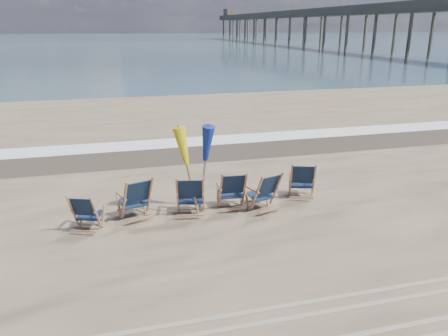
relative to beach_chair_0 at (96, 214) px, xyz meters
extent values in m
plane|color=#3C5664|center=(3.06, 126.80, -0.46)|extent=(400.00, 400.00, 0.00)
cube|color=silver|center=(3.06, 7.10, -0.45)|extent=(200.00, 1.40, 0.01)
cube|color=#42362A|center=(3.06, 5.60, -0.45)|extent=(200.00, 2.60, 0.00)
cylinder|color=#A46E49|center=(2.10, 0.44, 0.59)|extent=(0.06, 0.06, 2.10)
cone|color=gold|center=(2.10, 0.44, 1.17)|extent=(0.30, 0.30, 0.85)
cylinder|color=#A5A5AD|center=(2.51, 0.76, 0.59)|extent=(0.06, 0.06, 2.09)
cone|color=navy|center=(2.51, 0.76, 1.16)|extent=(0.30, 0.30, 0.85)
camera|label=1|loc=(0.45, -8.84, 3.78)|focal=35.00mm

